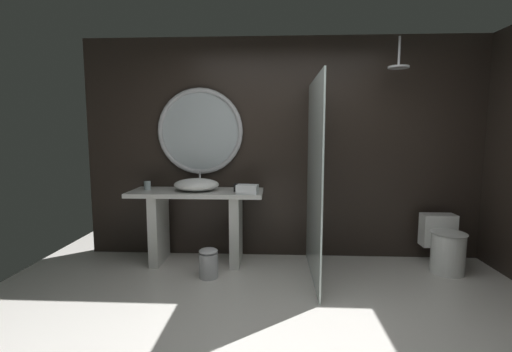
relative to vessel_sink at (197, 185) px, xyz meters
name	(u,v)px	position (x,y,z in m)	size (l,w,h in m)	color
ground_plane	(291,341)	(1.01, -1.54, -0.91)	(5.76, 5.76, 0.00)	silver
back_wall_panel	(285,149)	(1.01, 0.36, 0.39)	(4.80, 0.10, 2.60)	black
vanity_counter	(197,217)	(0.00, 0.01, -0.38)	(1.50, 0.56, 0.84)	silver
vessel_sink	(197,185)	(0.00, 0.00, 0.00)	(0.51, 0.42, 0.21)	white
tumbler_cup	(147,185)	(-0.59, 0.06, -0.02)	(0.08, 0.08, 0.10)	silver
tissue_box	(241,188)	(0.51, -0.02, -0.03)	(0.17, 0.10, 0.09)	black
round_wall_mirror	(200,131)	(0.00, 0.27, 0.60)	(1.02, 0.06, 1.02)	#B7B7BC
shower_glass_panel	(314,180)	(1.28, -0.34, 0.10)	(0.02, 1.30, 2.03)	silver
rain_shower_head	(399,65)	(2.18, 0.00, 1.30)	(0.22, 0.22, 0.33)	#B7B7BC
toilet	(445,245)	(2.73, -0.09, -0.63)	(0.37, 0.55, 0.58)	white
waste_bin	(209,263)	(0.20, -0.43, -0.75)	(0.20, 0.20, 0.31)	#B7B7BC
folded_hand_towel	(247,189)	(0.59, -0.16, -0.02)	(0.23, 0.15, 0.10)	white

